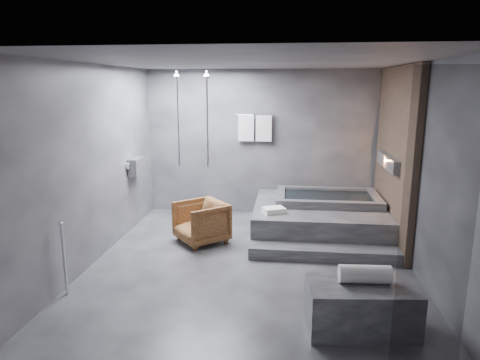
# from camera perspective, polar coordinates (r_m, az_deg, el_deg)

# --- Properties ---
(room) EXTENTS (5.00, 5.04, 2.82)m
(room) POSITION_cam_1_polar(r_m,az_deg,el_deg) (6.02, 5.52, 5.12)
(room) COLOR #2C2C2E
(room) RESTS_ON ground
(tub_deck) EXTENTS (2.20, 2.00, 0.50)m
(tub_deck) POSITION_cam_1_polar(r_m,az_deg,el_deg) (7.54, 10.47, -5.05)
(tub_deck) COLOR #313133
(tub_deck) RESTS_ON ground
(tub_step) EXTENTS (2.20, 0.36, 0.18)m
(tub_step) POSITION_cam_1_polar(r_m,az_deg,el_deg) (6.49, 11.09, -9.53)
(tub_step) COLOR #313133
(tub_step) RESTS_ON ground
(concrete_bench) EXTENTS (1.16, 0.72, 0.50)m
(concrete_bench) POSITION_cam_1_polar(r_m,az_deg,el_deg) (4.80, 15.79, -15.97)
(concrete_bench) COLOR #353537
(concrete_bench) RESTS_ON ground
(driftwood_chair) EXTENTS (1.03, 1.03, 0.67)m
(driftwood_chair) POSITION_cam_1_polar(r_m,az_deg,el_deg) (6.97, -5.20, -5.62)
(driftwood_chair) COLOR #452511
(driftwood_chair) RESTS_ON ground
(rolled_towel) EXTENTS (0.54, 0.22, 0.19)m
(rolled_towel) POSITION_cam_1_polar(r_m,az_deg,el_deg) (4.71, 16.31, -11.95)
(rolled_towel) COLOR white
(rolled_towel) RESTS_ON concrete_bench
(deck_towel) EXTENTS (0.40, 0.36, 0.09)m
(deck_towel) POSITION_cam_1_polar(r_m,az_deg,el_deg) (6.88, 4.54, -4.04)
(deck_towel) COLOR white
(deck_towel) RESTS_ON tub_deck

